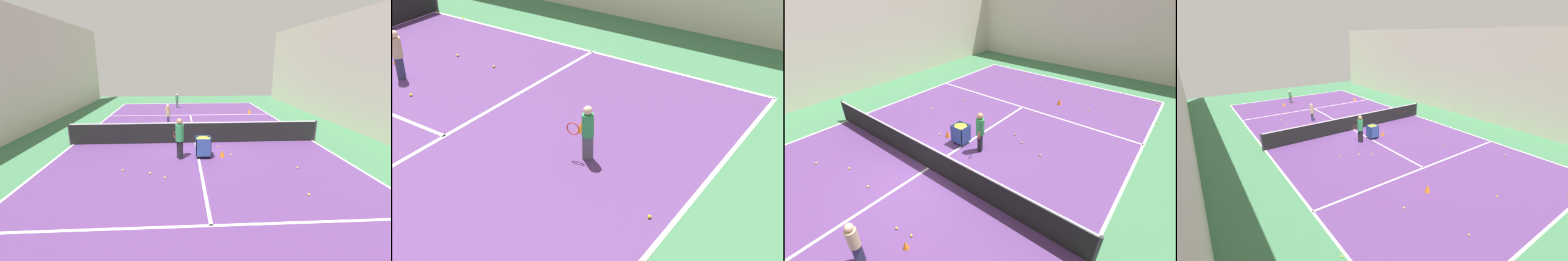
% 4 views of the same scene
% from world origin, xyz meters
% --- Properties ---
extents(ground_plane, '(34.56, 34.56, 0.00)m').
position_xyz_m(ground_plane, '(0.00, 0.00, 0.00)').
color(ground_plane, '#3D754C').
extents(court_playing_area, '(11.63, 24.12, 0.00)m').
position_xyz_m(court_playing_area, '(0.00, 0.00, 0.00)').
color(court_playing_area, '#563370').
rests_on(court_playing_area, ground).
extents(line_baseline_near, '(11.63, 0.10, 0.00)m').
position_xyz_m(line_baseline_near, '(0.00, -12.06, 0.01)').
color(line_baseline_near, white).
rests_on(line_baseline_near, ground).
extents(line_baseline_far, '(11.63, 0.10, 0.00)m').
position_xyz_m(line_baseline_far, '(0.00, 12.06, 0.01)').
color(line_baseline_far, white).
rests_on(line_baseline_far, ground).
extents(line_sideline_left, '(0.10, 24.12, 0.00)m').
position_xyz_m(line_sideline_left, '(-5.81, 0.00, 0.01)').
color(line_sideline_left, white).
rests_on(line_sideline_left, ground).
extents(line_sideline_right, '(0.10, 24.12, 0.00)m').
position_xyz_m(line_sideline_right, '(5.81, 0.00, 0.01)').
color(line_sideline_right, white).
rests_on(line_sideline_right, ground).
extents(line_service_near, '(11.63, 0.10, 0.00)m').
position_xyz_m(line_service_near, '(0.00, -6.63, 0.01)').
color(line_service_near, white).
rests_on(line_service_near, ground).
extents(line_service_far, '(11.63, 0.10, 0.00)m').
position_xyz_m(line_service_far, '(0.00, 6.63, 0.01)').
color(line_service_far, white).
rests_on(line_service_far, ground).
extents(line_centre_service, '(0.10, 13.27, 0.00)m').
position_xyz_m(line_centre_service, '(0.00, 0.00, 0.01)').
color(line_centre_service, white).
rests_on(line_centre_service, ground).
extents(hall_enclosure_left, '(0.15, 30.86, 6.58)m').
position_xyz_m(hall_enclosure_left, '(-9.11, 0.00, 3.29)').
color(hall_enclosure_left, beige).
rests_on(hall_enclosure_left, ground).
extents(hall_enclosure_right, '(0.15, 30.86, 6.58)m').
position_xyz_m(hall_enclosure_right, '(9.11, 0.00, 3.29)').
color(hall_enclosure_right, beige).
rests_on(hall_enclosure_right, ground).
extents(tennis_net, '(11.93, 0.10, 1.02)m').
position_xyz_m(tennis_net, '(0.00, 0.00, 0.53)').
color(tennis_net, '#2D2D33').
rests_on(tennis_net, ground).
extents(player_near_baseline, '(0.28, 0.57, 1.21)m').
position_xyz_m(player_near_baseline, '(1.00, -9.71, 0.69)').
color(player_near_baseline, '#4C4C56').
rests_on(player_near_baseline, ground).
extents(coach_at_net, '(0.48, 0.65, 1.67)m').
position_xyz_m(coach_at_net, '(0.75, 2.07, 0.96)').
color(coach_at_net, black).
rests_on(coach_at_net, ground).
extents(child_midcourt, '(0.29, 0.29, 1.34)m').
position_xyz_m(child_midcourt, '(1.47, -3.48, 0.77)').
color(child_midcourt, '#2D3351').
rests_on(child_midcourt, ground).
extents(ball_cart, '(0.60, 0.56, 0.88)m').
position_xyz_m(ball_cart, '(-0.20, 1.99, 0.62)').
color(ball_cart, '#2D478C').
rests_on(ball_cart, ground).
extents(training_cone_0, '(0.21, 0.21, 0.33)m').
position_xyz_m(training_cone_0, '(1.38, 8.18, 0.17)').
color(training_cone_0, orange).
rests_on(training_cone_0, ground).
extents(training_cone_1, '(0.16, 0.16, 0.24)m').
position_xyz_m(training_cone_1, '(2.03, -2.56, 0.12)').
color(training_cone_1, orange).
rests_on(training_cone_1, ground).
extents(training_cone_2, '(0.20, 0.20, 0.29)m').
position_xyz_m(training_cone_2, '(-0.99, 1.98, 0.15)').
color(training_cone_2, orange).
rests_on(training_cone_2, ground).
extents(training_cone_3, '(0.26, 0.26, 0.31)m').
position_xyz_m(training_cone_3, '(1.86, -9.01, 0.16)').
color(training_cone_3, orange).
rests_on(training_cone_3, ground).
extents(training_cone_4, '(0.26, 0.26, 0.34)m').
position_xyz_m(training_cone_4, '(-4.49, -7.10, 0.17)').
color(training_cone_4, orange).
rests_on(training_cone_4, ground).
extents(tennis_ball_0, '(0.07, 0.07, 0.07)m').
position_xyz_m(tennis_ball_0, '(-4.97, -12.49, 0.04)').
color(tennis_ball_0, yellow).
rests_on(tennis_ball_0, ground).
extents(tennis_ball_1, '(0.07, 0.07, 0.07)m').
position_xyz_m(tennis_ball_1, '(3.37, -3.60, 0.04)').
color(tennis_ball_1, yellow).
rests_on(tennis_ball_1, ground).
extents(tennis_ball_2, '(0.07, 0.07, 0.07)m').
position_xyz_m(tennis_ball_2, '(-1.39, 1.85, 0.04)').
color(tennis_ball_2, yellow).
rests_on(tennis_ball_2, ground).
extents(tennis_ball_3, '(0.07, 0.07, 0.07)m').
position_xyz_m(tennis_ball_3, '(-4.59, 8.19, 0.04)').
color(tennis_ball_3, yellow).
rests_on(tennis_ball_3, ground).
extents(tennis_ball_4, '(0.07, 0.07, 0.07)m').
position_xyz_m(tennis_ball_4, '(-3.58, 3.36, 0.04)').
color(tennis_ball_4, yellow).
rests_on(tennis_ball_4, ground).
extents(tennis_ball_5, '(0.07, 0.07, 0.07)m').
position_xyz_m(tennis_ball_5, '(5.83, -1.37, 0.04)').
color(tennis_ball_5, yellow).
rests_on(tennis_ball_5, ground).
extents(tennis_ball_6, '(0.07, 0.07, 0.07)m').
position_xyz_m(tennis_ball_6, '(-0.80, -1.94, 0.04)').
color(tennis_ball_6, yellow).
rests_on(tennis_ball_6, ground).
extents(tennis_ball_7, '(0.07, 0.07, 0.07)m').
position_xyz_m(tennis_ball_7, '(-3.46, -2.47, 0.04)').
color(tennis_ball_7, yellow).
rests_on(tennis_ball_7, ground).
extents(tennis_ball_8, '(0.07, 0.07, 0.07)m').
position_xyz_m(tennis_ball_8, '(-2.16, -11.83, 0.04)').
color(tennis_ball_8, yellow).
rests_on(tennis_ball_8, ground).
extents(tennis_ball_10, '(0.07, 0.07, 0.07)m').
position_xyz_m(tennis_ball_10, '(1.80, 3.57, 0.04)').
color(tennis_ball_10, yellow).
rests_on(tennis_ball_10, ground).
extents(tennis_ball_11, '(0.07, 0.07, 0.07)m').
position_xyz_m(tennis_ball_11, '(2.82, 3.24, 0.04)').
color(tennis_ball_11, yellow).
rests_on(tennis_ball_11, ground).
extents(tennis_ball_12, '(0.07, 0.07, 0.07)m').
position_xyz_m(tennis_ball_12, '(2.93, 8.45, 0.04)').
color(tennis_ball_12, yellow).
rests_on(tennis_ball_12, ground).
extents(tennis_ball_13, '(0.07, 0.07, 0.07)m').
position_xyz_m(tennis_ball_13, '(-3.56, -9.71, 0.04)').
color(tennis_ball_13, yellow).
rests_on(tennis_ball_13, ground).
extents(tennis_ball_14, '(0.07, 0.07, 0.07)m').
position_xyz_m(tennis_ball_14, '(-3.05, 5.34, 0.04)').
color(tennis_ball_14, yellow).
rests_on(tennis_ball_14, ground).
extents(tennis_ball_16, '(0.07, 0.07, 0.07)m').
position_xyz_m(tennis_ball_16, '(-6.01, 10.40, 0.04)').
color(tennis_ball_16, yellow).
rests_on(tennis_ball_16, ground).
extents(tennis_ball_17, '(0.07, 0.07, 0.07)m').
position_xyz_m(tennis_ball_17, '(-4.32, -11.32, 0.04)').
color(tennis_ball_17, yellow).
rests_on(tennis_ball_17, ground).
extents(tennis_ball_18, '(0.07, 0.07, 0.07)m').
position_xyz_m(tennis_ball_18, '(-0.61, 10.07, 0.04)').
color(tennis_ball_18, yellow).
rests_on(tennis_ball_18, ground).
extents(tennis_ball_19, '(0.07, 0.07, 0.07)m').
position_xyz_m(tennis_ball_19, '(-0.99, 0.84, 0.04)').
color(tennis_ball_19, yellow).
rests_on(tennis_ball_19, ground).
extents(tennis_ball_20, '(0.07, 0.07, 0.07)m').
position_xyz_m(tennis_ball_20, '(0.04, -11.65, 0.04)').
color(tennis_ball_20, yellow).
rests_on(tennis_ball_20, ground).
extents(tennis_ball_21, '(0.07, 0.07, 0.07)m').
position_xyz_m(tennis_ball_21, '(1.34, -2.35, 0.04)').
color(tennis_ball_21, yellow).
rests_on(tennis_ball_21, ground).
extents(tennis_ball_22, '(0.07, 0.07, 0.07)m').
position_xyz_m(tennis_ball_22, '(2.15, 10.73, 0.04)').
color(tennis_ball_22, yellow).
rests_on(tennis_ball_22, ground).
extents(tennis_ball_23, '(0.07, 0.07, 0.07)m').
position_xyz_m(tennis_ball_23, '(0.90, -4.49, 0.04)').
color(tennis_ball_23, yellow).
rests_on(tennis_ball_23, ground).
extents(tennis_ball_24, '(0.07, 0.07, 0.07)m').
position_xyz_m(tennis_ball_24, '(3.35, -5.01, 0.04)').
color(tennis_ball_24, yellow).
rests_on(tennis_ball_24, ground).
extents(tennis_ball_25, '(0.07, 0.07, 0.07)m').
position_xyz_m(tennis_ball_25, '(-2.20, -1.84, 0.04)').
color(tennis_ball_25, yellow).
rests_on(tennis_ball_25, ground).
extents(tennis_ball_26, '(0.07, 0.07, 0.07)m').
position_xyz_m(tennis_ball_26, '(-2.89, 11.76, 0.04)').
color(tennis_ball_26, yellow).
rests_on(tennis_ball_26, ground).
extents(tennis_ball_27, '(0.07, 0.07, 0.07)m').
position_xyz_m(tennis_ball_27, '(1.27, 3.94, 0.04)').
color(tennis_ball_27, yellow).
rests_on(tennis_ball_27, ground).
extents(tennis_ball_28, '(0.07, 0.07, 0.07)m').
position_xyz_m(tennis_ball_28, '(1.85, -2.25, 0.04)').
color(tennis_ball_28, yellow).
rests_on(tennis_ball_28, ground).
extents(tennis_ball_29, '(0.07, 0.07, 0.07)m').
position_xyz_m(tennis_ball_29, '(-5.86, -9.35, 0.04)').
color(tennis_ball_29, yellow).
rests_on(tennis_ball_29, ground).
extents(tennis_ball_30, '(0.07, 0.07, 0.07)m').
position_xyz_m(tennis_ball_30, '(5.96, 9.11, 0.04)').
color(tennis_ball_30, yellow).
rests_on(tennis_ball_30, ground).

